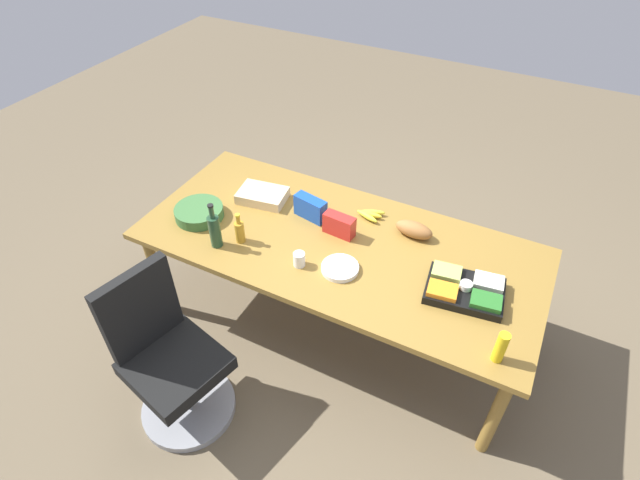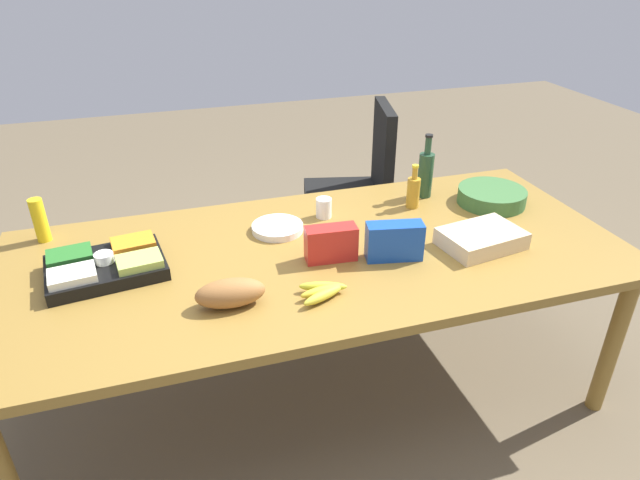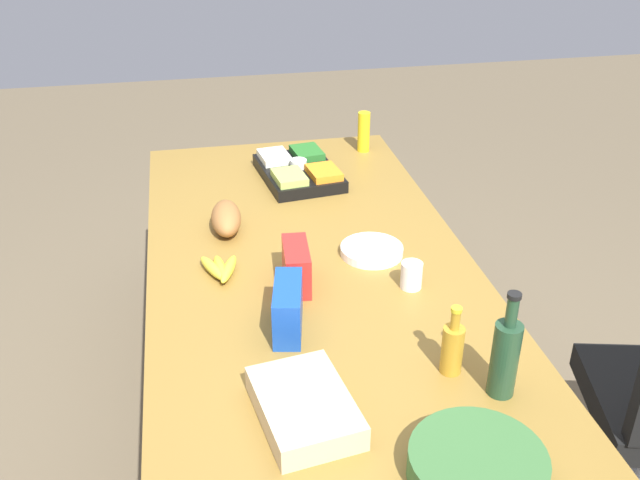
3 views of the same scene
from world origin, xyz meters
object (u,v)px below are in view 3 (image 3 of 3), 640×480
(wine_bottle, at_px, (505,356))
(bread_loaf, at_px, (226,218))
(conference_table, at_px, (317,293))
(mustard_bottle, at_px, (364,132))
(banana_bunch, at_px, (221,269))
(sheet_cake, at_px, (304,407))
(dressing_bottle, at_px, (452,347))
(salad_bowl, at_px, (477,467))
(paper_plate_stack, at_px, (372,250))
(chip_bag_blue, at_px, (288,308))
(paper_cup, at_px, (411,275))
(veggie_tray, at_px, (299,171))
(chip_bag_red, at_px, (296,266))

(wine_bottle, bearing_deg, bread_loaf, 31.18)
(conference_table, relative_size, mustard_bottle, 13.36)
(banana_bunch, distance_m, sheet_cake, 0.74)
(dressing_bottle, bearing_deg, salad_bowl, 168.61)
(banana_bunch, distance_m, dressing_bottle, 0.85)
(conference_table, distance_m, salad_bowl, 0.94)
(salad_bowl, height_order, bread_loaf, bread_loaf)
(paper_plate_stack, distance_m, chip_bag_blue, 0.53)
(banana_bunch, xyz_separation_m, wine_bottle, (-0.73, -0.68, 0.09))
(paper_cup, bearing_deg, dressing_bottle, 177.11)
(veggie_tray, bearing_deg, bread_loaf, 140.43)
(veggie_tray, xyz_separation_m, dressing_bottle, (-1.35, -0.19, 0.04))
(chip_bag_blue, bearing_deg, dressing_bottle, -124.17)
(mustard_bottle, relative_size, dressing_bottle, 0.90)
(dressing_bottle, xyz_separation_m, paper_cup, (0.43, -0.02, -0.03))
(chip_bag_red, relative_size, bread_loaf, 0.83)
(veggie_tray, relative_size, salad_bowl, 1.45)
(mustard_bottle, height_order, wine_bottle, wine_bottle)
(salad_bowl, bearing_deg, sheet_cake, 52.36)
(dressing_bottle, distance_m, chip_bag_red, 0.62)
(sheet_cake, relative_size, bread_loaf, 1.33)
(veggie_tray, height_order, salad_bowl, veggie_tray)
(wine_bottle, bearing_deg, chip_bag_red, 35.24)
(veggie_tray, relative_size, wine_bottle, 1.47)
(banana_bunch, height_order, chip_bag_red, chip_bag_red)
(conference_table, bearing_deg, chip_bag_red, 113.03)
(paper_cup, bearing_deg, bread_loaf, 47.48)
(dressing_bottle, distance_m, paper_cup, 0.43)
(wine_bottle, relative_size, paper_plate_stack, 1.41)
(mustard_bottle, distance_m, salad_bowl, 1.99)
(sheet_cake, relative_size, chip_bag_red, 1.60)
(paper_cup, bearing_deg, sheet_cake, 140.10)
(veggie_tray, relative_size, chip_bag_red, 2.28)
(banana_bunch, relative_size, paper_plate_stack, 0.85)
(veggie_tray, distance_m, mustard_bottle, 0.44)
(sheet_cake, bearing_deg, paper_cup, -39.90)
(chip_bag_blue, relative_size, chip_bag_red, 1.10)
(mustard_bottle, xyz_separation_m, sheet_cake, (-1.71, 0.58, -0.06))
(paper_plate_stack, bearing_deg, banana_bunch, 94.11)
(mustard_bottle, relative_size, paper_plate_stack, 0.85)
(veggie_tray, bearing_deg, salad_bowl, -176.13)
(wine_bottle, xyz_separation_m, chip_bag_red, (0.62, 0.44, -0.05))
(chip_bag_blue, bearing_deg, paper_cup, -70.35)
(paper_cup, bearing_deg, salad_bowl, 173.11)
(dressing_bottle, relative_size, sheet_cake, 0.65)
(sheet_cake, relative_size, paper_cup, 3.56)
(banana_bunch, xyz_separation_m, salad_bowl, (-0.99, -0.50, 0.01))
(veggie_tray, xyz_separation_m, banana_bunch, (-0.73, 0.39, -0.01))
(banana_bunch, height_order, salad_bowl, salad_bowl)
(mustard_bottle, distance_m, paper_cup, 1.19)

